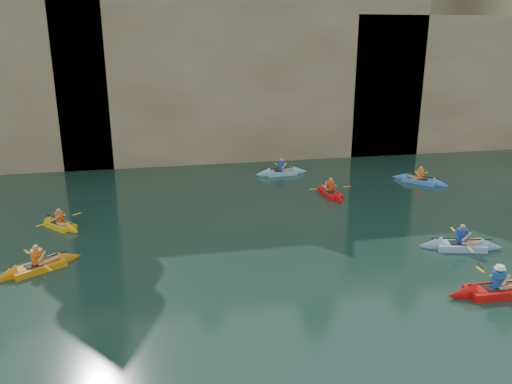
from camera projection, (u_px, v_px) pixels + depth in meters
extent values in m
plane|color=black|center=(343.00, 355.00, 13.01)|extent=(160.00, 160.00, 0.00)
cube|color=tan|center=(206.00, 64.00, 39.31)|extent=(70.00, 16.00, 12.00)
cube|color=tan|center=(249.00, 74.00, 32.88)|extent=(24.00, 2.40, 11.40)
cube|color=black|center=(161.00, 141.00, 32.28)|extent=(3.50, 1.00, 3.20)
cube|color=black|center=(363.00, 124.00, 34.87)|extent=(5.00, 1.00, 4.50)
cube|color=red|center=(496.00, 291.00, 16.02)|extent=(2.68, 0.95, 0.30)
cone|color=red|center=(461.00, 294.00, 15.83)|extent=(0.97, 0.83, 0.79)
cube|color=black|center=(493.00, 288.00, 15.96)|extent=(0.57, 0.52, 0.04)
cube|color=#1C4B9C|center=(498.00, 279.00, 15.90)|extent=(0.35, 0.24, 0.50)
sphere|color=tan|center=(500.00, 269.00, 15.79)|extent=(0.21, 0.21, 0.21)
cylinder|color=black|center=(498.00, 283.00, 15.94)|extent=(2.11, 0.14, 0.04)
cube|color=yellow|center=(480.00, 270.00, 16.84)|extent=(0.10, 0.42, 0.02)
cylinder|color=white|center=(500.00, 268.00, 15.78)|extent=(0.36, 0.36, 0.10)
cube|color=orange|center=(38.00, 267.00, 17.74)|extent=(2.50, 1.97, 0.27)
cone|color=orange|center=(70.00, 257.00, 18.51)|extent=(1.13, 1.09, 0.74)
cone|color=orange|center=(4.00, 277.00, 16.96)|extent=(1.13, 1.09, 0.74)
cube|color=black|center=(34.00, 265.00, 17.61)|extent=(0.71, 0.68, 0.04)
cube|color=orange|center=(37.00, 257.00, 17.62)|extent=(0.40, 0.36, 0.49)
sphere|color=tan|center=(36.00, 247.00, 17.52)|extent=(0.21, 0.21, 0.21)
cylinder|color=black|center=(37.00, 260.00, 17.66)|extent=(1.87, 1.20, 0.04)
cube|color=yellow|center=(27.00, 252.00, 18.34)|extent=(0.29, 0.40, 0.02)
cube|color=yellow|center=(49.00, 269.00, 16.98)|extent=(0.29, 0.40, 0.02)
cube|color=#83B0DB|center=(460.00, 246.00, 19.55)|extent=(2.63, 1.44, 0.28)
cone|color=#83B0DB|center=(491.00, 246.00, 19.48)|extent=(1.06, 0.98, 0.78)
cone|color=#83B0DB|center=(430.00, 245.00, 19.62)|extent=(1.06, 0.98, 0.78)
cube|color=black|center=(457.00, 243.00, 19.53)|extent=(0.66, 0.61, 0.04)
cube|color=#1B3096|center=(462.00, 236.00, 19.43)|extent=(0.40, 0.31, 0.52)
sphere|color=tan|center=(463.00, 227.00, 19.32)|extent=(0.22, 0.22, 0.22)
cylinder|color=black|center=(461.00, 239.00, 19.47)|extent=(2.22, 0.64, 0.04)
cube|color=yellow|center=(453.00, 229.00, 20.47)|extent=(0.19, 0.43, 0.02)
cube|color=yellow|center=(471.00, 250.00, 18.47)|extent=(0.19, 0.43, 0.02)
cube|color=red|center=(330.00, 193.00, 26.32)|extent=(0.88, 2.54, 0.26)
cone|color=red|center=(322.00, 187.00, 27.41)|extent=(0.77, 0.92, 0.72)
cone|color=red|center=(339.00, 199.00, 25.23)|extent=(0.77, 0.92, 0.72)
cube|color=black|center=(331.00, 192.00, 26.15)|extent=(0.48, 0.57, 0.04)
cube|color=#DC4212|center=(330.00, 186.00, 26.21)|extent=(0.23, 0.34, 0.48)
sphere|color=tan|center=(331.00, 179.00, 26.11)|extent=(0.20, 0.20, 0.20)
cylinder|color=black|center=(330.00, 188.00, 26.24)|extent=(0.14, 2.13, 0.04)
cube|color=yellow|center=(313.00, 189.00, 26.00)|extent=(0.42, 0.10, 0.02)
cube|color=yellow|center=(347.00, 186.00, 26.48)|extent=(0.42, 0.10, 0.02)
cube|color=#EAAD13|center=(60.00, 225.00, 21.79)|extent=(1.88, 2.00, 0.24)
cone|color=#EAAD13|center=(73.00, 230.00, 21.24)|extent=(0.98, 0.98, 0.66)
cone|color=#EAAD13|center=(48.00, 220.00, 22.34)|extent=(0.98, 0.98, 0.66)
cube|color=black|center=(58.00, 222.00, 21.85)|extent=(0.67, 0.69, 0.04)
cube|color=#EC5613|center=(59.00, 217.00, 21.69)|extent=(0.34, 0.35, 0.44)
sphere|color=tan|center=(58.00, 211.00, 21.59)|extent=(0.19, 0.19, 0.19)
cylinder|color=black|center=(59.00, 219.00, 21.71)|extent=(1.32, 1.49, 0.04)
cube|color=yellow|center=(77.00, 214.00, 22.38)|extent=(0.37, 0.34, 0.02)
cube|color=yellow|center=(41.00, 225.00, 21.04)|extent=(0.37, 0.34, 0.02)
cube|color=#7DBED2|center=(281.00, 172.00, 30.32)|extent=(2.60, 0.97, 0.28)
cone|color=#7DBED2|center=(300.00, 171.00, 30.64)|extent=(0.95, 0.82, 0.76)
cone|color=#7DBED2|center=(262.00, 174.00, 30.01)|extent=(0.95, 0.82, 0.76)
cube|color=black|center=(279.00, 171.00, 30.25)|extent=(0.58, 0.51, 0.04)
cube|color=#1B4698|center=(281.00, 166.00, 30.20)|extent=(0.36, 0.25, 0.51)
sphere|color=tan|center=(282.00, 160.00, 30.09)|extent=(0.21, 0.21, 0.21)
cylinder|color=black|center=(281.00, 168.00, 30.24)|extent=(2.25, 0.19, 0.04)
cube|color=yellow|center=(276.00, 164.00, 31.18)|extent=(0.11, 0.42, 0.02)
cube|color=yellow|center=(287.00, 172.00, 29.30)|extent=(0.11, 0.42, 0.02)
cube|color=#437DE5|center=(420.00, 181.00, 28.58)|extent=(2.25, 2.51, 0.27)
cone|color=#437DE5|center=(399.00, 177.00, 29.32)|extent=(1.15, 1.18, 0.73)
cone|color=#437DE5|center=(441.00, 184.00, 27.85)|extent=(1.15, 1.18, 0.73)
cube|color=black|center=(423.00, 179.00, 28.46)|extent=(0.70, 0.71, 0.04)
cube|color=orange|center=(420.00, 174.00, 28.47)|extent=(0.38, 0.39, 0.49)
sphere|color=tan|center=(421.00, 168.00, 28.37)|extent=(0.21, 0.21, 0.21)
cylinder|color=black|center=(420.00, 176.00, 28.50)|extent=(1.40, 1.69, 0.04)
cube|color=yellow|center=(414.00, 180.00, 27.77)|extent=(0.38, 0.33, 0.02)
cube|color=yellow|center=(427.00, 173.00, 29.24)|extent=(0.38, 0.33, 0.02)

